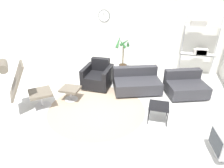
{
  "coord_description": "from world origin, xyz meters",
  "views": [
    {
      "loc": [
        1.34,
        -4.13,
        2.87
      ],
      "look_at": [
        0.21,
        0.28,
        0.55
      ],
      "focal_mm": 32.0,
      "sensor_mm": 36.0,
      "label": 1
    }
  ],
  "objects_px": {
    "couch_second": "(185,87)",
    "couch_low": "(137,83)",
    "potted_plant": "(123,57)",
    "side_table": "(159,107)",
    "ottoman": "(70,91)",
    "lounge_chair": "(22,82)",
    "shelf_unit": "(200,44)",
    "armchair_red": "(98,77)"
  },
  "relations": [
    {
      "from": "armchair_red",
      "to": "couch_low",
      "type": "height_order",
      "value": "armchair_red"
    },
    {
      "from": "potted_plant",
      "to": "lounge_chair",
      "type": "bearing_deg",
      "value": -120.46
    },
    {
      "from": "armchair_red",
      "to": "side_table",
      "type": "bearing_deg",
      "value": 146.12
    },
    {
      "from": "ottoman",
      "to": "potted_plant",
      "type": "bearing_deg",
      "value": 67.59
    },
    {
      "from": "lounge_chair",
      "to": "couch_second",
      "type": "distance_m",
      "value": 4.31
    },
    {
      "from": "potted_plant",
      "to": "shelf_unit",
      "type": "xyz_separation_m",
      "value": [
        2.49,
        0.27,
        0.57
      ]
    },
    {
      "from": "shelf_unit",
      "to": "couch_low",
      "type": "bearing_deg",
      "value": -137.76
    },
    {
      "from": "couch_low",
      "to": "potted_plant",
      "type": "xyz_separation_m",
      "value": [
        -0.69,
        1.36,
        0.27
      ]
    },
    {
      "from": "armchair_red",
      "to": "side_table",
      "type": "relative_size",
      "value": 1.92
    },
    {
      "from": "side_table",
      "to": "potted_plant",
      "type": "bearing_deg",
      "value": 117.35
    },
    {
      "from": "ottoman",
      "to": "shelf_unit",
      "type": "distance_m",
      "value": 4.39
    },
    {
      "from": "lounge_chair",
      "to": "shelf_unit",
      "type": "height_order",
      "value": "shelf_unit"
    },
    {
      "from": "ottoman",
      "to": "potted_plant",
      "type": "height_order",
      "value": "potted_plant"
    },
    {
      "from": "armchair_red",
      "to": "couch_low",
      "type": "bearing_deg",
      "value": -179.01
    },
    {
      "from": "ottoman",
      "to": "armchair_red",
      "type": "relative_size",
      "value": 0.58
    },
    {
      "from": "ottoman",
      "to": "potted_plant",
      "type": "relative_size",
      "value": 0.4
    },
    {
      "from": "ottoman",
      "to": "armchair_red",
      "type": "bearing_deg",
      "value": 64.53
    },
    {
      "from": "couch_low",
      "to": "potted_plant",
      "type": "height_order",
      "value": "potted_plant"
    },
    {
      "from": "ottoman",
      "to": "side_table",
      "type": "relative_size",
      "value": 1.11
    },
    {
      "from": "lounge_chair",
      "to": "couch_second",
      "type": "height_order",
      "value": "lounge_chair"
    },
    {
      "from": "ottoman",
      "to": "couch_low",
      "type": "xyz_separation_m",
      "value": [
        1.65,
        0.97,
        -0.03
      ]
    },
    {
      "from": "couch_low",
      "to": "side_table",
      "type": "relative_size",
      "value": 3.4
    },
    {
      "from": "armchair_red",
      "to": "couch_low",
      "type": "xyz_separation_m",
      "value": [
        1.19,
        -0.0,
        -0.06
      ]
    },
    {
      "from": "armchair_red",
      "to": "potted_plant",
      "type": "height_order",
      "value": "potted_plant"
    },
    {
      "from": "couch_second",
      "to": "couch_low",
      "type": "bearing_deg",
      "value": -14.94
    },
    {
      "from": "couch_low",
      "to": "shelf_unit",
      "type": "xyz_separation_m",
      "value": [
        1.8,
        1.63,
        0.85
      ]
    },
    {
      "from": "ottoman",
      "to": "couch_low",
      "type": "height_order",
      "value": "couch_low"
    },
    {
      "from": "couch_second",
      "to": "shelf_unit",
      "type": "height_order",
      "value": "shelf_unit"
    },
    {
      "from": "lounge_chair",
      "to": "side_table",
      "type": "distance_m",
      "value": 3.23
    },
    {
      "from": "lounge_chair",
      "to": "shelf_unit",
      "type": "bearing_deg",
      "value": 86.67
    },
    {
      "from": "couch_second",
      "to": "side_table",
      "type": "xyz_separation_m",
      "value": [
        -0.68,
        -1.43,
        0.12
      ]
    },
    {
      "from": "couch_second",
      "to": "side_table",
      "type": "relative_size",
      "value": 2.85
    },
    {
      "from": "armchair_red",
      "to": "shelf_unit",
      "type": "height_order",
      "value": "shelf_unit"
    },
    {
      "from": "couch_second",
      "to": "side_table",
      "type": "bearing_deg",
      "value": 44.64
    },
    {
      "from": "couch_low",
      "to": "side_table",
      "type": "distance_m",
      "value": 1.49
    },
    {
      "from": "side_table",
      "to": "ottoman",
      "type": "bearing_deg",
      "value": 171.54
    },
    {
      "from": "side_table",
      "to": "potted_plant",
      "type": "height_order",
      "value": "potted_plant"
    },
    {
      "from": "shelf_unit",
      "to": "potted_plant",
      "type": "bearing_deg",
      "value": -173.75
    },
    {
      "from": "potted_plant",
      "to": "side_table",
      "type": "bearing_deg",
      "value": -62.65
    },
    {
      "from": "side_table",
      "to": "couch_second",
      "type": "bearing_deg",
      "value": 64.63
    },
    {
      "from": "lounge_chair",
      "to": "ottoman",
      "type": "distance_m",
      "value": 1.23
    },
    {
      "from": "armchair_red",
      "to": "shelf_unit",
      "type": "distance_m",
      "value": 3.49
    }
  ]
}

